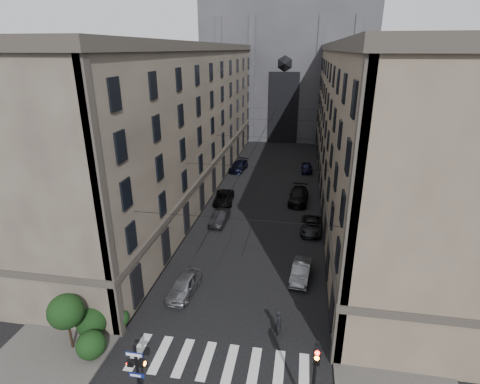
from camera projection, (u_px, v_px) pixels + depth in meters
The scene contains 19 objects.
sidewalk_left at pixel (195, 184), 53.30m from camera, with size 7.00×80.00×0.15m, color #383533.
sidewalk_right at pixel (346, 193), 49.98m from camera, with size 7.00×80.00×0.15m, color #383533.
zebra_crossing at pixel (218, 362), 23.13m from camera, with size 11.00×3.20×0.01m, color beige.
building_left at pixel (171, 119), 50.45m from camera, with size 13.60×60.60×18.85m.
building_right at pixel (379, 125), 46.19m from camera, with size 13.60×60.60×18.85m.
gothic_tower at pixel (288, 51), 81.15m from camera, with size 35.00×23.00×58.00m.
pedestrian_signal_left at pixel (137, 371), 19.64m from camera, with size 1.02×0.38×4.00m.
traffic_light_right at pixel (315, 374), 18.24m from camera, with size 0.34×0.50×5.20m.
shrub_cluster at pixel (85, 322), 23.88m from camera, with size 3.90×4.40×3.90m.
tram_wires at pixel (269, 138), 48.73m from camera, with size 14.00×60.00×0.43m.
car_left_near at pixel (184, 285), 29.41m from camera, with size 1.76×4.38×1.49m, color slate.
car_left_midnear at pixel (220, 218), 41.30m from camera, with size 1.49×4.28×1.41m, color black.
car_left_midfar at pixel (224, 198), 46.86m from camera, with size 2.28×4.94×1.37m, color black.
car_left_far at pixel (239, 166), 59.38m from camera, with size 2.09×5.15×1.50m, color black.
car_right_near at pixel (301, 271), 31.39m from camera, with size 1.46×4.19×1.38m, color slate.
car_right_midnear at pixel (311, 226), 39.52m from camera, with size 2.13×4.61×1.28m, color black.
car_right_midfar at pixel (298, 196), 47.11m from camera, with size 2.30×5.66×1.64m, color black.
car_right_far at pixel (307, 168), 58.76m from camera, with size 1.64×4.07×1.39m, color black.
pedestrian at pixel (279, 323), 24.99m from camera, with size 0.73×0.48×2.00m, color black.
Camera 1 is at (4.35, -12.34, 18.13)m, focal length 28.00 mm.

